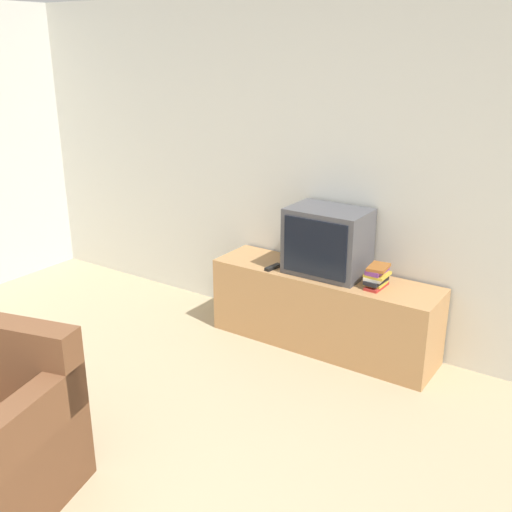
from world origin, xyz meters
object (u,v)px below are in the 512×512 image
tv_stand (323,310)px  television (327,241)px  remote_on_stand (273,267)px  book_stack (377,276)px

tv_stand → television: size_ratio=3.03×
television → remote_on_stand: bearing=-157.4°
book_stack → remote_on_stand: 0.81m
television → tv_stand: bearing=-88.5°
tv_stand → remote_on_stand: remote_on_stand is taller
television → remote_on_stand: (-0.38, -0.16, -0.24)m
television → book_stack: (0.43, -0.06, -0.17)m
television → remote_on_stand: television is taller
television → book_stack: television is taller
tv_stand → book_stack: (0.43, -0.03, 0.38)m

